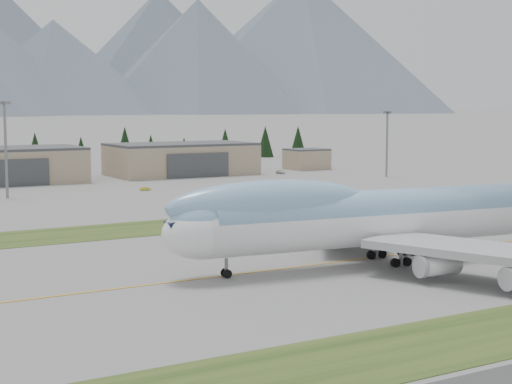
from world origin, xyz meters
TOP-DOWN VIEW (x-y plane):
  - ground at (0.00, 0.00)m, footprint 7000.00×7000.00m
  - grass_strip_far at (0.00, 45.00)m, footprint 400.00×18.00m
  - taxiway_line_main at (0.00, 0.00)m, footprint 400.00×0.40m
  - boeing_747_freighter at (9.65, -4.13)m, footprint 82.36×70.49m
  - hangar_center at (-15.00, 149.90)m, footprint 48.00×26.60m
  - hangar_right at (45.00, 149.90)m, footprint 48.00×26.60m
  - control_shed at (95.00, 148.00)m, footprint 14.00×12.00m
  - floodlight_masts at (-8.62, 110.36)m, footprint 163.79×6.05m
  - service_vehicle_b at (15.03, 108.27)m, footprint 3.32×1.61m
  - service_vehicle_c at (75.84, 135.38)m, footprint 2.24×4.13m
  - conifer_belt at (3.69, 212.62)m, footprint 272.93×14.54m

SIDE VIEW (x-z plane):
  - ground at x=0.00m, z-range 0.00..0.00m
  - grass_strip_far at x=0.00m, z-range -0.04..0.04m
  - taxiway_line_main at x=0.00m, z-range -0.01..0.01m
  - service_vehicle_b at x=15.03m, z-range -0.53..0.53m
  - service_vehicle_c at x=75.84m, z-range -0.57..0.57m
  - control_shed at x=95.00m, z-range 0.00..7.60m
  - hangar_center at x=-15.00m, z-range -0.01..10.79m
  - hangar_right at x=45.00m, z-range -0.01..10.79m
  - conifer_belt at x=3.69m, z-range -1.31..15.47m
  - boeing_747_freighter at x=9.65m, z-range -3.68..17.95m
  - floodlight_masts at x=-8.62m, z-range 4.14..28.74m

